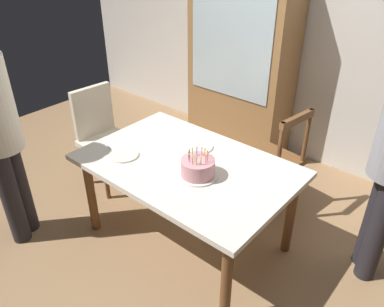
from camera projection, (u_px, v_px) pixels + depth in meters
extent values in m
plane|color=#93704C|center=(187.00, 238.00, 3.13)|extent=(6.40, 6.40, 0.00)
cube|color=beige|center=(313.00, 34.00, 3.67)|extent=(6.40, 0.10, 2.60)
cube|color=silver|center=(187.00, 165.00, 2.77)|extent=(1.54, 1.01, 0.04)
cylinder|color=brown|center=(91.00, 195.00, 3.06)|extent=(0.07, 0.07, 0.69)
cylinder|color=brown|center=(226.00, 282.00, 2.32)|extent=(0.07, 0.07, 0.69)
cylinder|color=brown|center=(162.00, 155.00, 3.59)|extent=(0.07, 0.07, 0.69)
cylinder|color=brown|center=(290.00, 215.00, 2.84)|extent=(0.07, 0.07, 0.69)
cylinder|color=silver|center=(198.00, 175.00, 2.61)|extent=(0.28, 0.28, 0.01)
cylinder|color=#D18C93|center=(198.00, 167.00, 2.58)|extent=(0.23, 0.23, 0.12)
cylinder|color=#F2994C|center=(206.00, 160.00, 2.50)|extent=(0.01, 0.01, 0.05)
sphere|color=#FFC64C|center=(206.00, 155.00, 2.49)|extent=(0.01, 0.01, 0.01)
cylinder|color=#D872CC|center=(207.00, 158.00, 2.52)|extent=(0.01, 0.01, 0.05)
sphere|color=#FFC64C|center=(207.00, 154.00, 2.50)|extent=(0.01, 0.01, 0.01)
cylinder|color=yellow|center=(207.00, 155.00, 2.55)|extent=(0.01, 0.01, 0.05)
sphere|color=#FFC64C|center=(207.00, 151.00, 2.53)|extent=(0.01, 0.01, 0.01)
cylinder|color=#F2994C|center=(205.00, 153.00, 2.57)|extent=(0.01, 0.01, 0.05)
sphere|color=#FFC64C|center=(205.00, 149.00, 2.56)|extent=(0.01, 0.01, 0.01)
cylinder|color=#D872CC|center=(202.00, 152.00, 2.59)|extent=(0.01, 0.01, 0.05)
sphere|color=#FFC64C|center=(202.00, 148.00, 2.57)|extent=(0.01, 0.01, 0.01)
cylinder|color=#4C7FE5|center=(197.00, 152.00, 2.59)|extent=(0.01, 0.01, 0.05)
sphere|color=#FFC64C|center=(197.00, 147.00, 2.57)|extent=(0.01, 0.01, 0.01)
cylinder|color=yellow|center=(192.00, 152.00, 2.58)|extent=(0.01, 0.01, 0.05)
sphere|color=#FFC64C|center=(192.00, 148.00, 2.56)|extent=(0.01, 0.01, 0.01)
cylinder|color=#4C7FE5|center=(190.00, 154.00, 2.56)|extent=(0.01, 0.01, 0.05)
sphere|color=#FFC64C|center=(189.00, 150.00, 2.55)|extent=(0.01, 0.01, 0.01)
cylinder|color=yellow|center=(188.00, 156.00, 2.54)|extent=(0.01, 0.01, 0.05)
sphere|color=#FFC64C|center=(188.00, 152.00, 2.52)|extent=(0.01, 0.01, 0.01)
cylinder|color=#D872CC|center=(189.00, 158.00, 2.51)|extent=(0.01, 0.01, 0.05)
sphere|color=#FFC64C|center=(189.00, 154.00, 2.50)|extent=(0.01, 0.01, 0.01)
cylinder|color=#F2994C|center=(193.00, 161.00, 2.49)|extent=(0.01, 0.01, 0.05)
sphere|color=#FFC64C|center=(193.00, 156.00, 2.47)|extent=(0.01, 0.01, 0.01)
cylinder|color=#66CC72|center=(197.00, 162.00, 2.48)|extent=(0.01, 0.01, 0.05)
sphere|color=#FFC64C|center=(197.00, 157.00, 2.46)|extent=(0.01, 0.01, 0.01)
cylinder|color=#F2994C|center=(201.00, 161.00, 2.48)|extent=(0.01, 0.01, 0.05)
sphere|color=#FFC64C|center=(201.00, 157.00, 2.47)|extent=(0.01, 0.01, 0.01)
cylinder|color=silver|center=(124.00, 155.00, 2.84)|extent=(0.22, 0.22, 0.01)
cylinder|color=silver|center=(199.00, 147.00, 2.94)|extent=(0.22, 0.22, 0.01)
cube|color=silver|center=(111.00, 148.00, 2.93)|extent=(0.18, 0.04, 0.01)
cube|color=silver|center=(184.00, 140.00, 3.04)|extent=(0.18, 0.03, 0.01)
cube|color=brown|center=(270.00, 161.00, 3.30)|extent=(0.50, 0.50, 0.05)
cylinder|color=brown|center=(265.00, 168.00, 3.63)|extent=(0.04, 0.04, 0.42)
cylinder|color=brown|center=(241.00, 182.00, 3.44)|extent=(0.04, 0.04, 0.42)
cylinder|color=brown|center=(295.00, 184.00, 3.41)|extent=(0.04, 0.04, 0.42)
cylinder|color=brown|center=(270.00, 199.00, 3.22)|extent=(0.04, 0.04, 0.42)
cylinder|color=brown|center=(306.00, 137.00, 3.15)|extent=(0.04, 0.04, 0.50)
cylinder|color=brown|center=(279.00, 152.00, 2.94)|extent=(0.04, 0.04, 0.50)
cube|color=brown|center=(297.00, 119.00, 2.93)|extent=(0.10, 0.40, 0.06)
cube|color=beige|center=(108.00, 143.00, 3.56)|extent=(0.47, 0.47, 0.05)
cylinder|color=brown|center=(106.00, 179.00, 3.48)|extent=(0.04, 0.04, 0.42)
cylinder|color=brown|center=(136.00, 165.00, 3.68)|extent=(0.04, 0.04, 0.42)
cylinder|color=brown|center=(86.00, 165.00, 3.68)|extent=(0.04, 0.04, 0.42)
cylinder|color=brown|center=(115.00, 152.00, 3.89)|extent=(0.04, 0.04, 0.42)
cube|color=beige|center=(93.00, 113.00, 3.55)|extent=(0.08, 0.40, 0.50)
cylinder|color=#262328|center=(11.00, 198.00, 2.92)|extent=(0.14, 0.14, 0.81)
cylinder|color=#262328|center=(20.00, 188.00, 3.03)|extent=(0.14, 0.14, 0.81)
cylinder|color=#262328|center=(374.00, 219.00, 2.70)|extent=(0.14, 0.14, 0.83)
cylinder|color=#262328|center=(378.00, 231.00, 2.59)|extent=(0.14, 0.14, 0.83)
cube|color=#9E7042|center=(241.00, 64.00, 3.99)|extent=(1.10, 0.44, 1.90)
cube|color=silver|center=(230.00, 44.00, 3.72)|extent=(0.94, 0.01, 1.04)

